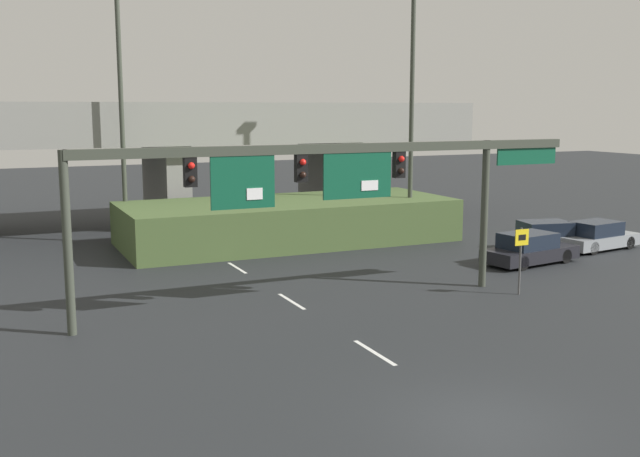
{
  "coord_description": "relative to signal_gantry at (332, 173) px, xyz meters",
  "views": [
    {
      "loc": [
        -9.86,
        -12.89,
        6.89
      ],
      "look_at": [
        0.0,
        8.87,
        3.03
      ],
      "focal_mm": 42.0,
      "sensor_mm": 36.0,
      "label": 1
    }
  ],
  "objects": [
    {
      "name": "parked_sedan_mid_right",
      "position": [
        14.11,
        5.06,
        -4.02
      ],
      "size": [
        4.76,
        2.68,
        1.4
      ],
      "rotation": [
        0.0,
        0.0,
        -0.2
      ],
      "color": "silver",
      "rests_on": "ground"
    },
    {
      "name": "overpass_bridge",
      "position": [
        -1.14,
        20.45,
        0.21
      ],
      "size": [
        37.38,
        8.52,
        7.18
      ],
      "color": "gray",
      "rests_on": "ground"
    },
    {
      "name": "lane_markings",
      "position": [
        -1.14,
        4.07,
        -4.66
      ],
      "size": [
        0.14,
        21.16,
        0.01
      ],
      "color": "silver",
      "rests_on": "ground"
    },
    {
      "name": "signal_gantry",
      "position": [
        0.0,
        0.0,
        0.0
      ],
      "size": [
        18.85,
        0.44,
        5.67
      ],
      "color": "#383D33",
      "rests_on": "ground"
    },
    {
      "name": "speed_limit_sign",
      "position": [
        6.97,
        -1.64,
        -3.02
      ],
      "size": [
        0.6,
        0.11,
        2.52
      ],
      "color": "#4C4C4C",
      "rests_on": "ground"
    },
    {
      "name": "ground_plane",
      "position": [
        -1.14,
        -10.42,
        -4.67
      ],
      "size": [
        160.0,
        160.0,
        0.0
      ],
      "primitive_type": "plane",
      "color": "black"
    },
    {
      "name": "parked_sedan_far_right",
      "position": [
        16.33,
        4.01,
        -4.02
      ],
      "size": [
        4.64,
        2.41,
        1.4
      ],
      "rotation": [
        0.0,
        0.0,
        0.15
      ],
      "color": "gray",
      "rests_on": "ground"
    },
    {
      "name": "grass_embankment",
      "position": [
        3.27,
        12.17,
        -3.58
      ],
      "size": [
        16.9,
        6.84,
        2.17
      ],
      "color": "#42562D",
      "rests_on": "ground"
    },
    {
      "name": "highway_light_pole_far",
      "position": [
        -4.41,
        15.42,
        3.17
      ],
      "size": [
        0.7,
        0.36,
        14.91
      ],
      "color": "#383D33",
      "rests_on": "ground"
    },
    {
      "name": "highway_light_pole_near",
      "position": [
        9.73,
        10.81,
        2.1
      ],
      "size": [
        0.7,
        0.36,
        12.79
      ],
      "color": "#383D33",
      "rests_on": "ground"
    },
    {
      "name": "parked_sedan_near_right",
      "position": [
        11.02,
        2.67,
        -4.02
      ],
      "size": [
        4.75,
        2.51,
        1.4
      ],
      "rotation": [
        0.0,
        0.0,
        0.15
      ],
      "color": "black",
      "rests_on": "ground"
    }
  ]
}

